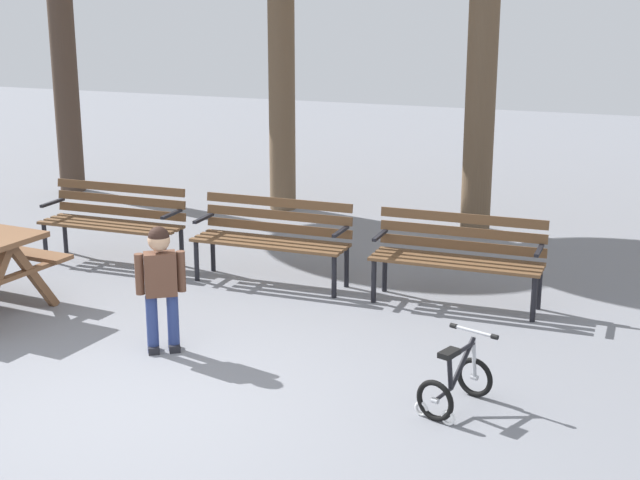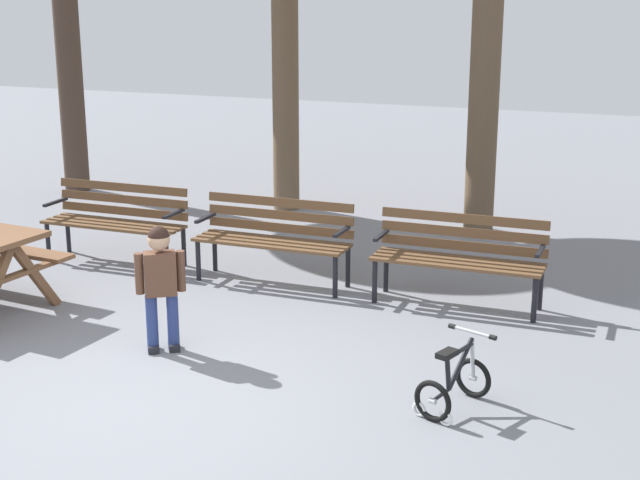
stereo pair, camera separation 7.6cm
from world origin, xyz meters
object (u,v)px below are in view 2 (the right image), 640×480
object	(u,v)px
park_bench_left	(275,233)
kids_bicycle	(453,383)
park_bench_far_left	(117,216)
park_bench_right	(460,252)
child_standing	(160,278)

from	to	relation	value
park_bench_left	kids_bicycle	distance (m)	3.30
park_bench_far_left	park_bench_right	distance (m)	3.80
park_bench_right	child_standing	bearing A→B (deg)	-133.36
park_bench_right	child_standing	xyz separation A→B (m)	(-1.96, -2.08, 0.12)
park_bench_far_left	child_standing	bearing A→B (deg)	-48.36
child_standing	kids_bicycle	bearing A→B (deg)	-3.86
park_bench_left	park_bench_far_left	bearing A→B (deg)	179.48
park_bench_left	child_standing	bearing A→B (deg)	-91.78
child_standing	park_bench_right	bearing A→B (deg)	46.64
park_bench_right	park_bench_far_left	bearing A→B (deg)	-179.80
park_bench_far_left	kids_bicycle	size ratio (longest dim) A/B	2.56
park_bench_left	child_standing	size ratio (longest dim) A/B	1.51
park_bench_right	child_standing	size ratio (longest dim) A/B	1.51
park_bench_left	child_standing	xyz separation A→B (m)	(-0.06, -2.05, 0.12)
park_bench_far_left	park_bench_right	world-z (taller)	same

